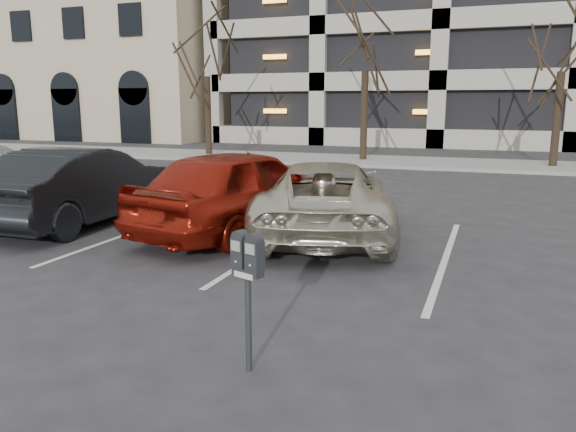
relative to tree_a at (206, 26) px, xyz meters
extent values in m
plane|color=#28282B|center=(10.00, -16.00, -5.60)|extent=(140.00, 140.00, 0.00)
cube|color=gray|center=(10.00, 0.00, -5.54)|extent=(80.00, 4.00, 0.12)
cube|color=silver|center=(3.00, -13.70, -5.59)|extent=(0.10, 5.20, 0.00)
cube|color=silver|center=(5.80, -13.70, -5.59)|extent=(0.10, 5.20, 0.00)
cube|color=silver|center=(8.60, -13.70, -5.59)|extent=(0.10, 5.20, 0.00)
cube|color=silver|center=(11.40, -13.70, -5.59)|extent=(0.10, 5.20, 0.00)
cube|color=tan|center=(-18.00, 14.00, 1.90)|extent=(26.00, 16.00, 15.00)
cylinder|color=black|center=(0.00, 0.00, -3.86)|extent=(0.28, 0.28, 3.49)
cylinder|color=black|center=(7.00, 0.00, -3.78)|extent=(0.28, 0.28, 3.64)
cylinder|color=black|center=(14.00, 0.00, -3.88)|extent=(0.28, 0.28, 3.44)
cylinder|color=black|center=(10.06, -18.09, -5.15)|extent=(0.06, 0.06, 0.90)
cube|color=black|center=(10.06, -18.09, -4.68)|extent=(0.32, 0.19, 0.06)
cube|color=silver|center=(10.04, -18.14, -4.70)|extent=(0.21, 0.08, 0.05)
cube|color=gray|center=(9.96, -18.12, -4.45)|extent=(0.10, 0.04, 0.09)
cube|color=gray|center=(10.12, -18.18, -4.45)|extent=(0.10, 0.04, 0.09)
imported|color=beige|center=(9.18, -12.81, -4.93)|extent=(3.40, 5.25, 1.34)
cube|color=#FF4505|center=(8.83, -13.66, -4.25)|extent=(0.10, 0.20, 0.01)
imported|color=maroon|center=(7.70, -13.14, -4.81)|extent=(2.87, 4.97, 1.59)
imported|color=black|center=(4.42, -13.48, -4.84)|extent=(1.72, 4.63, 1.51)
camera|label=1|loc=(12.01, -22.35, -3.24)|focal=35.00mm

